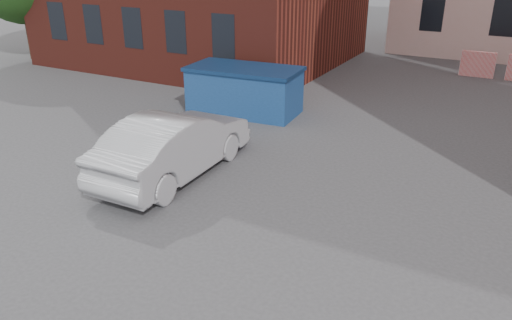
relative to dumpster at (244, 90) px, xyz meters
The scene contains 3 objects.
ground 7.34m from the dumpster, 62.84° to the right, with size 120.00×120.00×0.00m, color #38383A.
dumpster is the anchor object (origin of this frame).
silver_car 4.86m from the dumpster, 79.06° to the right, with size 1.53×4.39×1.45m, color #A2A4A9.
Camera 1 is at (4.16, -6.54, 4.79)m, focal length 35.00 mm.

